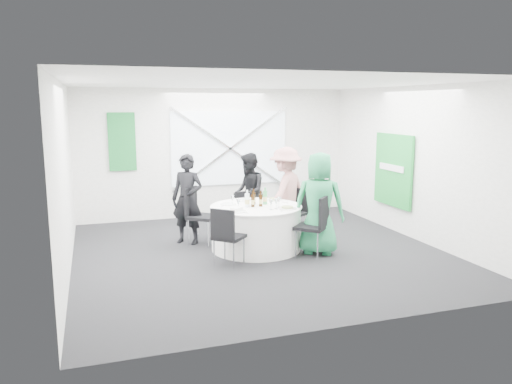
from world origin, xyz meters
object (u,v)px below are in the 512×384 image
object	(u,v)px
chair_back	(245,210)
clear_water_bottle	(247,200)
person_woman_green	(319,203)
banquet_table	(256,228)
person_man_back_left	(187,199)
person_man_back	(249,192)
chair_front_right	(316,222)
chair_back_right	(296,208)
person_woman_pink	(286,192)
chair_front_left	(226,233)
green_water_bottle	(265,198)
chair_back_left	(197,211)

from	to	relation	value
chair_back	clear_water_bottle	xyz separation A→B (m)	(-0.28, -1.03, 0.40)
person_woman_green	clear_water_bottle	size ratio (longest dim) A/B	5.90
banquet_table	chair_back	bearing A→B (deg)	83.36
person_man_back_left	person_man_back	world-z (taller)	person_man_back_left
chair_front_right	chair_back_right	bearing A→B (deg)	-146.21
chair_back	person_woman_pink	size ratio (longest dim) A/B	0.49
chair_front_right	clear_water_bottle	xyz separation A→B (m)	(-0.95, 0.71, 0.28)
banquet_table	chair_front_left	xyz separation A→B (m)	(-0.73, -0.76, 0.16)
chair_back_right	chair_front_right	world-z (taller)	chair_front_right
chair_back_right	chair_front_left	size ratio (longest dim) A/B	0.96
banquet_table	clear_water_bottle	distance (m)	0.52
chair_back	green_water_bottle	world-z (taller)	green_water_bottle
green_water_bottle	clear_water_bottle	xyz separation A→B (m)	(-0.36, -0.11, -0.00)
chair_front_right	chair_front_left	world-z (taller)	chair_front_right
chair_front_right	person_man_back_left	world-z (taller)	person_man_back_left
chair_back	clear_water_bottle	bearing A→B (deg)	-98.76
person_man_back_left	green_water_bottle	distance (m)	1.40
chair_back_right	person_woman_green	world-z (taller)	person_woman_green
banquet_table	person_man_back	distance (m)	1.31
chair_front_right	chair_back_left	bearing A→B (deg)	-86.69
chair_back	green_water_bottle	distance (m)	1.00
chair_back_right	clear_water_bottle	bearing A→B (deg)	-92.60
banquet_table	green_water_bottle	distance (m)	0.54
person_woman_green	chair_front_right	bearing A→B (deg)	85.81
chair_back_left	chair_back_right	world-z (taller)	chair_back_left
chair_front_left	person_woman_pink	bearing A→B (deg)	-93.10
chair_back	chair_back_left	world-z (taller)	chair_back_left
chair_back_right	clear_water_bottle	world-z (taller)	clear_water_bottle
banquet_table	person_man_back	size ratio (longest dim) A/B	1.01
chair_front_left	green_water_bottle	size ratio (longest dim) A/B	3.14
chair_back	person_woman_green	size ratio (longest dim) A/B	0.48
banquet_table	chair_front_left	size ratio (longest dim) A/B	1.69
person_man_back	green_water_bottle	distance (m)	1.15
green_water_bottle	chair_front_right	bearing A→B (deg)	-54.37
person_man_back_left	person_woman_green	world-z (taller)	person_woman_green
person_woman_pink	chair_front_right	bearing A→B (deg)	48.73
person_man_back	person_woman_pink	world-z (taller)	person_woman_pink
chair_front_right	clear_water_bottle	distance (m)	1.22
chair_back_right	chair_back_left	bearing A→B (deg)	-122.86
person_man_back_left	person_woman_pink	distance (m)	1.85
chair_front_right	person_woman_green	size ratio (longest dim) A/B	0.59
chair_front_left	clear_water_bottle	distance (m)	0.98
chair_front_right	person_man_back	distance (m)	2.05
person_woman_pink	clear_water_bottle	bearing A→B (deg)	-3.91
chair_front_left	person_man_back_left	size ratio (longest dim) A/B	0.57
chair_back_left	chair_back_right	xyz separation A→B (m)	(1.90, -0.01, -0.08)
chair_back_left	chair_back_right	distance (m)	1.90
chair_front_right	chair_front_left	xyz separation A→B (m)	(-1.51, -0.02, -0.06)
person_man_back_left	clear_water_bottle	bearing A→B (deg)	-6.18
chair_front_left	clear_water_bottle	bearing A→B (deg)	-83.85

